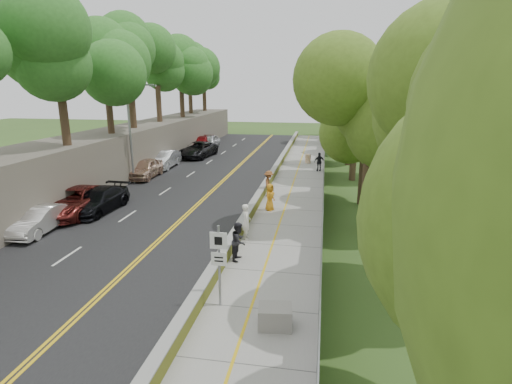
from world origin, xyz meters
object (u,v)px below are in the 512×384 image
concrete_block (275,317)px  person_far (319,162)px  streetlight (132,127)px  car_1 (40,220)px  painter_0 (270,197)px  construction_barrel (308,159)px  car_2 (75,201)px  signpost (219,257)px

concrete_block → person_far: person_far is taller
streetlight → concrete_block: bearing=-52.8°
car_1 → person_far: 23.80m
concrete_block → painter_0: (-1.91, 12.67, 0.50)m
person_far → construction_barrel: bearing=-92.3°
concrete_block → car_2: car_2 is taller
car_2 → car_1: bearing=-93.2°
signpost → concrete_block: signpost is taller
construction_barrel → person_far: person_far is taller
car_1 → person_far: bearing=48.6°
person_far → streetlight: bearing=6.5°
concrete_block → car_1: bearing=154.2°
car_1 → car_2: size_ratio=0.72×
signpost → concrete_block: 2.82m
signpost → car_2: bearing=142.5°
construction_barrel → person_far: (1.20, -3.77, 0.42)m
streetlight → signpost: streetlight is taller
car_2 → person_far: (14.80, 15.38, 0.07)m
person_far → car_2: bearing=26.1°
signpost → construction_barrel: (1.95, 28.09, -1.45)m
construction_barrel → car_1: size_ratio=0.22×
car_1 → signpost: bearing=-28.9°
signpost → construction_barrel: 28.19m
signpost → car_1: size_ratio=0.73×
car_2 → person_far: 21.34m
car_1 → person_far: size_ratio=2.43×
painter_0 → car_2: bearing=123.3°
concrete_block → car_2: size_ratio=0.19×
painter_0 → person_far: (2.91, 12.63, 0.00)m
car_2 → signpost: bearing=-40.7°
streetlight → car_2: (-0.14, -8.08, -3.78)m
car_1 → person_far: (14.80, 18.64, 0.19)m
streetlight → concrete_block: streetlight is taller
signpost → painter_0: 11.73m
concrete_block → car_2: 17.00m
signpost → streetlight: bearing=124.1°
signpost → construction_barrel: bearing=86.0°
concrete_block → car_1: car_1 is taller
streetlight → signpost: (11.51, -17.02, -2.68)m
car_1 → car_2: (0.00, 3.26, 0.12)m
concrete_block → painter_0: size_ratio=0.64×
signpost → construction_barrel: signpost is taller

